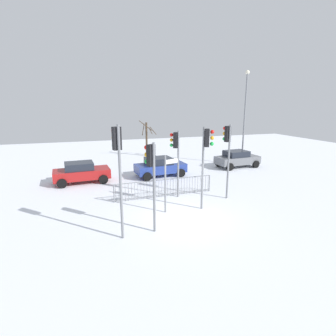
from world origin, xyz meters
The scene contains 13 objects.
ground_plane centered at (0.00, 0.00, 0.00)m, with size 60.00×60.00×0.00m, color white.
traffic_light_rear_right centered at (3.37, 1.99, 3.18)m, with size 0.37×0.55×4.33m.
traffic_light_mid_left centered at (-1.84, -0.80, 2.88)m, with size 0.42×0.51×3.93m.
traffic_light_mid_right centered at (1.44, 0.76, 3.18)m, with size 0.54×0.39×4.34m.
traffic_light_foreground_right centered at (-3.23, -0.97, 3.44)m, with size 0.37×0.55×4.70m.
traffic_light_rear_left centered at (0.63, 3.06, 2.90)m, with size 0.50×0.43×3.96m.
direction_sign_post centered at (-0.62, 0.97, 1.68)m, with size 0.77×0.25×2.99m.
pedestrian_guard_railing centered at (0.00, 3.25, 0.55)m, with size 6.09×0.24×1.07m.
car_grey_trailing centered at (8.33, 8.62, 0.77)m, with size 3.92×2.18×1.47m.
car_red_near centered at (-4.72, 7.86, 0.77)m, with size 3.90×2.13×1.47m.
car_blue_mid centered at (1.04, 7.80, 0.77)m, with size 3.92×2.18×1.47m.
street_lamp centered at (9.39, 9.46, 4.92)m, with size 0.36×0.36×8.24m.
bare_tree_left centered at (2.06, 16.12, 1.96)m, with size 2.01×1.64×3.81m.
Camera 1 is at (-4.54, -11.33, 5.45)m, focal length 28.55 mm.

